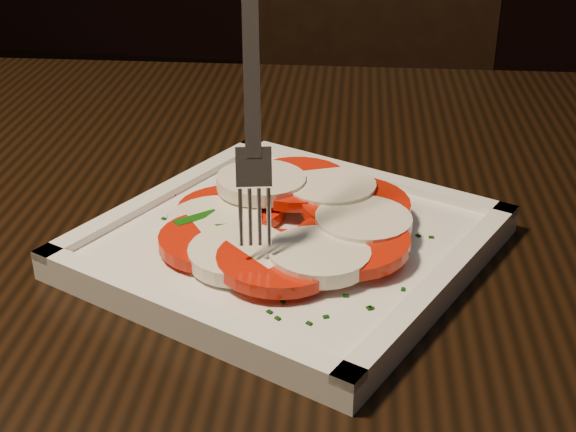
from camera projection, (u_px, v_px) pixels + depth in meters
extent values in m
cube|color=black|center=(262.00, 239.00, 0.62)|extent=(1.26, 0.89, 0.04)
cube|color=black|center=(336.00, 213.00, 1.28)|extent=(0.47, 0.47, 0.04)
cube|color=black|center=(368.00, 29.00, 1.32)|extent=(0.42, 0.09, 0.46)
cylinder|color=black|center=(197.00, 383.00, 1.28)|extent=(0.04, 0.04, 0.41)
cylinder|color=black|center=(421.00, 428.00, 1.19)|extent=(0.04, 0.04, 0.41)
cylinder|color=black|center=(266.00, 271.00, 1.59)|extent=(0.04, 0.04, 0.41)
cylinder|color=black|center=(449.00, 300.00, 1.50)|extent=(0.04, 0.04, 0.41)
cube|color=white|center=(288.00, 245.00, 0.56)|extent=(0.32, 0.32, 0.01)
cylinder|color=red|center=(232.00, 210.00, 0.58)|extent=(0.08, 0.08, 0.01)
cylinder|color=white|center=(215.00, 223.00, 0.56)|extent=(0.07, 0.07, 0.01)
cylinder|color=red|center=(217.00, 241.00, 0.53)|extent=(0.08, 0.08, 0.01)
cylinder|color=white|center=(239.00, 254.00, 0.51)|extent=(0.07, 0.07, 0.01)
cylinder|color=red|center=(277.00, 262.00, 0.51)|extent=(0.08, 0.08, 0.01)
cylinder|color=white|center=(319.00, 256.00, 0.51)|extent=(0.07, 0.07, 0.01)
cylinder|color=red|center=(351.00, 243.00, 0.52)|extent=(0.08, 0.08, 0.01)
cylinder|color=white|center=(363.00, 223.00, 0.54)|extent=(0.07, 0.07, 0.01)
cylinder|color=red|center=(355.00, 205.00, 0.57)|extent=(0.08, 0.08, 0.01)
cylinder|color=white|center=(331.00, 189.00, 0.58)|extent=(0.07, 0.07, 0.01)
cylinder|color=red|center=(297.00, 183.00, 0.59)|extent=(0.08, 0.08, 0.01)
cylinder|color=white|center=(261.00, 182.00, 0.59)|extent=(0.07, 0.07, 0.01)
cube|color=#11510D|center=(326.00, 202.00, 0.58)|extent=(0.03, 0.01, 0.00)
cube|color=#11510D|center=(291.00, 266.00, 0.50)|extent=(0.04, 0.02, 0.00)
cube|color=#11510D|center=(345.00, 201.00, 0.58)|extent=(0.02, 0.03, 0.00)
cube|color=#11510D|center=(245.00, 237.00, 0.53)|extent=(0.03, 0.02, 0.00)
cube|color=#11510D|center=(271.00, 184.00, 0.60)|extent=(0.04, 0.01, 0.01)
cube|color=#11510D|center=(223.00, 226.00, 0.54)|extent=(0.03, 0.02, 0.00)
cube|color=#11510D|center=(282.00, 188.00, 0.60)|extent=(0.01, 0.03, 0.00)
cube|color=#11510D|center=(196.00, 218.00, 0.55)|extent=(0.03, 0.03, 0.00)
cube|color=#11510D|center=(317.00, 200.00, 0.58)|extent=(0.02, 0.03, 0.00)
cube|color=#0B3409|center=(384.00, 192.00, 0.62)|extent=(0.00, 0.00, 0.00)
cube|color=#0B3409|center=(403.00, 289.00, 0.49)|extent=(0.00, 0.00, 0.00)
cube|color=#0B3409|center=(371.00, 308.00, 0.47)|extent=(0.00, 0.00, 0.00)
cube|color=#0B3409|center=(270.00, 312.00, 0.47)|extent=(0.00, 0.00, 0.00)
cube|color=#0B3409|center=(278.00, 318.00, 0.46)|extent=(0.00, 0.00, 0.00)
cube|color=#0B3409|center=(346.00, 296.00, 0.49)|extent=(0.00, 0.00, 0.00)
cube|color=#0B3409|center=(174.00, 195.00, 0.61)|extent=(0.00, 0.00, 0.00)
cube|color=#0B3409|center=(431.00, 237.00, 0.55)|extent=(0.00, 0.00, 0.00)
cube|color=#0B3409|center=(247.00, 290.00, 0.49)|extent=(0.00, 0.00, 0.00)
cube|color=#0B3409|center=(298.00, 295.00, 0.49)|extent=(0.00, 0.00, 0.00)
cube|color=#0B3409|center=(299.00, 186.00, 0.62)|extent=(0.00, 0.00, 0.00)
cube|color=#0B3409|center=(289.00, 185.00, 0.63)|extent=(0.00, 0.00, 0.00)
cube|color=#0B3409|center=(388.00, 219.00, 0.58)|extent=(0.00, 0.00, 0.00)
cube|color=#0B3409|center=(379.00, 205.00, 0.60)|extent=(0.00, 0.00, 0.00)
cube|color=#0B3409|center=(164.00, 219.00, 0.58)|extent=(0.00, 0.00, 0.00)
cube|color=#0B3409|center=(283.00, 302.00, 0.48)|extent=(0.00, 0.00, 0.00)
cube|color=#0B3409|center=(418.00, 236.00, 0.55)|extent=(0.00, 0.00, 0.00)
cube|color=#0B3409|center=(369.00, 308.00, 0.47)|extent=(0.00, 0.00, 0.00)
cube|color=#0B3409|center=(323.00, 187.00, 0.62)|extent=(0.00, 0.00, 0.00)
cube|color=#0B3409|center=(169.00, 216.00, 0.58)|extent=(0.00, 0.00, 0.00)
cube|color=#0B3409|center=(326.00, 317.00, 0.47)|extent=(0.00, 0.00, 0.00)
cube|color=#0B3409|center=(315.00, 179.00, 0.64)|extent=(0.00, 0.00, 0.00)
cube|color=#0B3409|center=(309.00, 323.00, 0.46)|extent=(0.00, 0.00, 0.00)
cube|color=#0B3409|center=(323.00, 190.00, 0.62)|extent=(0.00, 0.00, 0.00)
cube|color=#0B3409|center=(271.00, 188.00, 0.62)|extent=(0.00, 0.00, 0.00)
cube|color=#0B3409|center=(342.00, 185.00, 0.63)|extent=(0.00, 0.00, 0.00)
cube|color=#0B3409|center=(340.00, 190.00, 0.62)|extent=(0.00, 0.00, 0.00)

